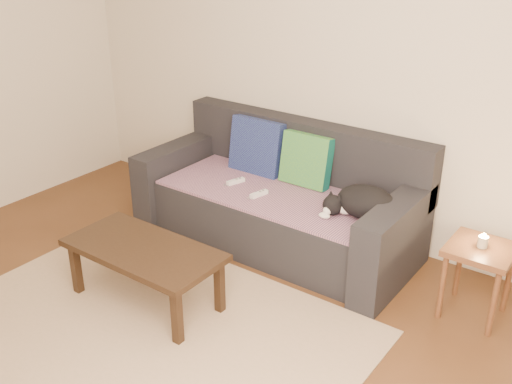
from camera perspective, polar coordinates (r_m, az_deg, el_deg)
ground at (r=3.65m, az=-12.16°, el=-14.10°), size 4.50×4.50×0.00m
back_wall at (r=4.52m, az=5.59°, el=12.29°), size 4.50×0.04×2.60m
sofa at (r=4.50m, az=2.28°, el=-1.05°), size 2.10×0.94×0.87m
throw_blanket at (r=4.38m, az=1.63°, el=-0.05°), size 1.66×0.74×0.02m
cushion_navy at (r=4.67m, az=0.11°, el=4.25°), size 0.45×0.19×0.46m
cushion_green at (r=4.44m, az=4.81°, el=3.06°), size 0.39×0.16×0.40m
cat at (r=4.02m, az=10.17°, el=-1.00°), size 0.50×0.36×0.21m
wii_remote_a at (r=4.29m, az=0.29°, el=-0.19°), size 0.07×0.15×0.03m
wii_remote_b at (r=4.50m, az=-1.95°, el=1.02°), size 0.08×0.15×0.03m
side_table at (r=3.85m, az=20.53°, el=-6.01°), size 0.38×0.38×0.48m
candle at (r=3.79m, az=20.80°, el=-4.42°), size 0.06×0.06×0.09m
rug at (r=3.73m, az=-10.44°, el=-12.94°), size 2.50×1.80×0.01m
coffee_table at (r=3.80m, az=-10.62°, el=-5.85°), size 1.01×0.50×0.40m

